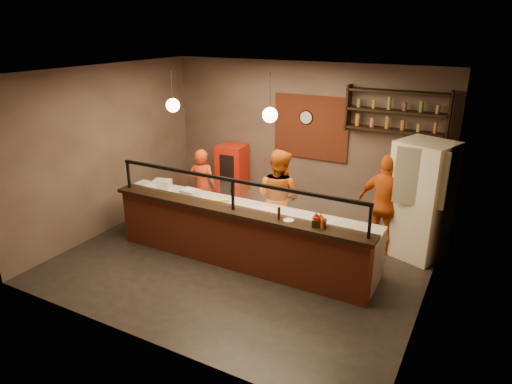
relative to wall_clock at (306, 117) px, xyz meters
The scene contains 29 objects.
floor 3.24m from the wall_clock, 92.33° to the right, with size 6.00×6.00×0.00m, color black.
ceiling 2.70m from the wall_clock, 92.33° to the right, with size 6.00×6.00×0.00m, color #3C352E.
wall_back 0.51m from the wall_clock, 158.20° to the left, with size 6.00×6.00×0.00m, color #705E52.
wall_left 3.99m from the wall_clock, 141.57° to the right, with size 5.00×5.00×0.00m, color #705E52.
wall_right 3.84m from the wall_clock, 40.31° to the right, with size 5.00×5.00×0.00m, color #705E52.
wall_front 4.99m from the wall_clock, 91.16° to the right, with size 6.00×6.00×0.00m, color #705E52.
brick_patch 0.22m from the wall_clock, ahead, with size 1.60×0.04×1.30m, color maroon.
service_counter 3.19m from the wall_clock, 92.08° to the right, with size 4.60×0.25×1.00m, color maroon.
counter_ledge 2.96m from the wall_clock, 92.08° to the right, with size 4.70×0.37×0.06m, color black.
worktop_cabinet 2.81m from the wall_clock, 92.53° to the right, with size 4.60×0.75×0.85m, color gray.
worktop 2.57m from the wall_clock, 92.53° to the right, with size 4.60×0.75×0.05m, color silver.
sneeze_guard 2.86m from the wall_clock, 92.08° to the right, with size 4.50×0.05×0.52m.
wall_shelving 1.83m from the wall_clock, ahead, with size 1.84×0.28×0.85m.
wall_clock is the anchor object (origin of this frame).
pendant_left 2.81m from the wall_clock, 125.30° to the right, with size 0.24×0.24×0.77m.
pendant_right 2.32m from the wall_clock, 82.44° to the right, with size 0.24×0.24×0.77m.
cook_left 2.54m from the wall_clock, 138.53° to the right, with size 0.57×0.37×1.57m, color red.
cook_mid 1.99m from the wall_clock, 84.48° to the right, with size 0.88×0.69×1.82m, color #C65812.
cook_right 2.49m from the wall_clock, 26.91° to the right, with size 1.06×0.44×1.81m, color #D85A14.
fridge 2.83m from the wall_clock, 17.83° to the right, with size 0.86×0.80×2.07m, color #EDE7C9.
red_cooler 2.16m from the wall_clock, 169.09° to the right, with size 0.60×0.55×1.39m, color red.
pizza_dough 2.62m from the wall_clock, 85.49° to the right, with size 0.52×0.52×0.01m, color white.
prep_tub_a 2.88m from the wall_clock, 119.05° to the right, with size 0.31×0.25×0.15m, color silver.
prep_tub_b 3.19m from the wall_clock, 133.69° to the right, with size 0.33×0.26×0.16m, color white.
prep_tub_c 3.50m from the wall_clock, 132.67° to the right, with size 0.33×0.26×0.16m, color silver.
rolling_pin 2.63m from the wall_clock, 107.19° to the right, with size 0.06×0.06×0.34m, color #F8F629.
condiment_caddy 3.20m from the wall_clock, 63.31° to the right, with size 0.20×0.15×0.11m, color black.
pepper_mill 3.02m from the wall_clock, 75.27° to the right, with size 0.04×0.04×0.20m, color black.
small_plate 3.06m from the wall_clock, 72.23° to the right, with size 0.16×0.16×0.01m, color silver.
Camera 1 is at (3.57, -6.14, 3.89)m, focal length 32.00 mm.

